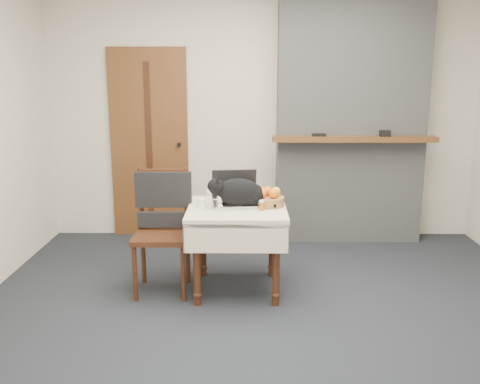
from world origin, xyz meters
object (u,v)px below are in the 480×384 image
at_px(cat, 240,193).
at_px(fruit_basket, 268,198).
at_px(side_table, 237,221).
at_px(laptop, 235,196).
at_px(chair, 163,213).
at_px(pill_bottle, 262,205).
at_px(cream_jar, 202,203).
at_px(door, 149,144).

distance_m(cat, fruit_basket, 0.24).
bearing_deg(side_table, laptop, 98.53).
relative_size(cat, chair, 0.56).
height_order(fruit_basket, chair, chair).
height_order(cat, pill_bottle, cat).
bearing_deg(cat, pill_bottle, -42.92).
xyz_separation_m(cat, chair, (-0.63, 0.05, -0.18)).
height_order(cat, cream_jar, cat).
xyz_separation_m(pill_bottle, fruit_basket, (0.06, 0.16, 0.02)).
distance_m(pill_bottle, fruit_basket, 0.17).
bearing_deg(fruit_basket, cream_jar, -171.37).
distance_m(cream_jar, fruit_basket, 0.54).
relative_size(cat, pill_bottle, 6.85).
height_order(cream_jar, pill_bottle, pill_bottle).
distance_m(laptop, cat, 0.11).
xyz_separation_m(side_table, chair, (-0.60, 0.06, 0.04)).
xyz_separation_m(laptop, chair, (-0.59, -0.04, -0.14)).
xyz_separation_m(cream_jar, chair, (-0.32, 0.09, -0.11)).
bearing_deg(fruit_basket, laptop, 169.18).
xyz_separation_m(laptop, cat, (0.04, -0.10, 0.05)).
xyz_separation_m(side_table, laptop, (-0.02, 0.10, 0.18)).
bearing_deg(pill_bottle, cat, 146.59).
xyz_separation_m(cream_jar, pill_bottle, (0.47, -0.08, 0.00)).
bearing_deg(cat, fruit_basket, 2.18).
xyz_separation_m(door, cat, (0.98, -1.52, -0.19)).
bearing_deg(laptop, cat, -75.67).
relative_size(side_table, cat, 1.40).
xyz_separation_m(door, side_table, (0.95, -1.53, -0.41)).
xyz_separation_m(laptop, pill_bottle, (0.21, -0.21, -0.03)).
bearing_deg(pill_bottle, fruit_basket, 70.10).
distance_m(cat, chair, 0.65).
distance_m(cat, pill_bottle, 0.22).
xyz_separation_m(cat, cream_jar, (-0.30, -0.03, -0.08)).
xyz_separation_m(side_table, pill_bottle, (0.19, -0.11, 0.16)).
distance_m(door, cream_jar, 1.72).
bearing_deg(pill_bottle, chair, 168.23).
height_order(side_table, cream_jar, cream_jar).
distance_m(laptop, cream_jar, 0.30).
xyz_separation_m(door, chair, (0.35, -1.47, -0.37)).
relative_size(cat, cream_jar, 7.39).
height_order(pill_bottle, chair, chair).
bearing_deg(cream_jar, laptop, 26.45).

